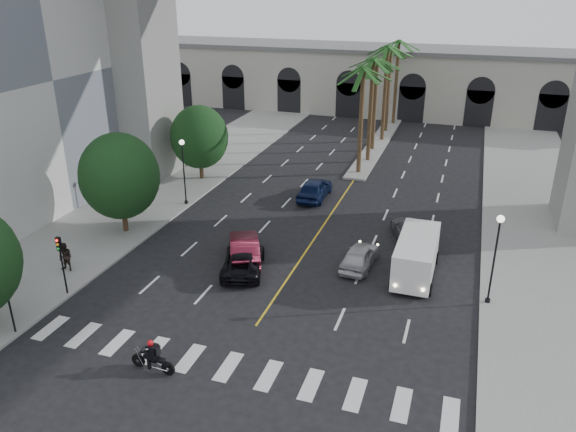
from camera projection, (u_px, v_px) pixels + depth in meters
The scene contains 26 objects.
ground at pixel (241, 348), 27.37m from camera, with size 140.00×140.00×0.00m, color black.
sidewalk_left at pixel (140, 203), 44.79m from camera, with size 8.00×100.00×0.15m, color gray.
sidewalk_right at pixel (546, 257), 36.11m from camera, with size 8.00×100.00×0.15m, color gray.
median at pixel (377, 145), 60.54m from camera, with size 2.00×24.00×0.20m, color gray.
pier_building at pixel (402, 80), 73.77m from camera, with size 71.00×10.50×8.50m.
palm_a at pixel (363, 73), 48.29m from camera, with size 3.20×3.20×10.30m.
palm_b at pixel (373, 64), 51.65m from camera, with size 3.20×3.20×10.60m.
palm_c at pixel (377, 63), 55.41m from camera, with size 3.20×3.20×10.10m.
palm_d at pixel (388, 51), 58.52m from camera, with size 3.20×3.20×10.90m.
palm_e at pixel (391, 51), 62.27m from camera, with size 3.20×3.20×10.40m.
palm_f at pixel (399, 45), 65.57m from camera, with size 3.20×3.20×10.70m.
street_tree_mid at pixel (120, 176), 38.23m from camera, with size 5.44×5.44×7.21m.
street_tree_far at pixel (199, 137), 48.84m from camera, with size 5.04×5.04×6.68m.
lamp_post_left_far at pixel (184, 166), 43.39m from camera, with size 0.40×0.40×5.35m.
lamp_post_right at pixel (495, 252), 29.81m from camera, with size 0.40×0.40×5.35m.
traffic_signal_near at pixel (6, 291), 27.47m from camera, with size 0.25×0.18×3.65m.
traffic_signal_far at pixel (61, 256), 30.97m from camera, with size 0.25×0.18×3.65m.
motorcycle_rider at pixel (154, 357), 25.50m from camera, with size 2.29×0.62×1.65m.
car_a at pixel (359, 256), 34.85m from camera, with size 1.71×4.25×1.45m, color #B2B1B6.
car_b at pixel (244, 248), 35.63m from camera, with size 1.79×5.14×1.69m, color #571122.
car_c at pixel (243, 260), 34.39m from camera, with size 2.34×5.07×1.41m, color black.
car_d at pixel (412, 231), 38.17m from camera, with size 2.14×5.27×1.53m, color slate.
car_e at pixel (315, 189), 45.68m from camera, with size 2.02×5.01×1.71m, color #0D1A40.
cargo_van at pixel (416, 256), 33.45m from camera, with size 2.41×5.90×2.50m.
pedestrian_a at pixel (4, 275), 32.11m from camera, with size 0.61×0.40×1.67m, color black.
pedestrian_b at pixel (65, 257), 33.99m from camera, with size 0.89×0.69×1.83m, color black.
Camera 1 is at (9.31, -20.80, 16.63)m, focal length 35.00 mm.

